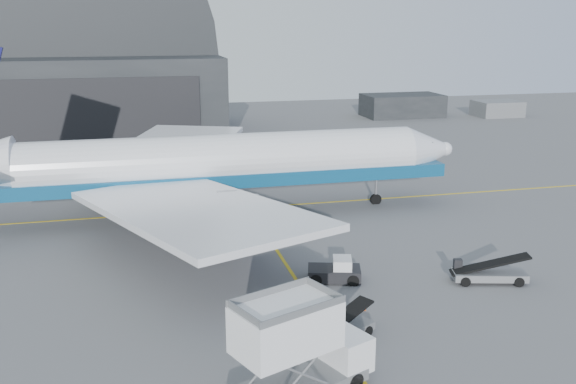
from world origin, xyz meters
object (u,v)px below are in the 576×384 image
object	(u,v)px
catering_truck	(297,349)
pushback_tug	(336,272)
airliner	(202,164)
belt_loader_b	(488,273)
belt_loader_a	(337,332)

from	to	relation	value
catering_truck	pushback_tug	xyz separation A→B (m)	(6.03, 12.79, -1.82)
catering_truck	pushback_tug	bearing A→B (deg)	42.15
airliner	belt_loader_b	xyz separation A→B (m)	(16.74, -19.61, -4.12)
catering_truck	belt_loader_a	xyz separation A→B (m)	(3.45, 4.58, -1.87)
airliner	catering_truck	size ratio (longest dim) A/B	6.47
pushback_tug	belt_loader_b	bearing A→B (deg)	0.76
airliner	pushback_tug	size ratio (longest dim) A/B	12.31
catering_truck	belt_loader_b	world-z (taller)	catering_truck
pushback_tug	belt_loader_a	size ratio (longest dim) A/B	0.83
belt_loader_a	pushback_tug	bearing A→B (deg)	43.01
catering_truck	airliner	bearing A→B (deg)	69.15
catering_truck	belt_loader_a	bearing A→B (deg)	30.33
airliner	catering_truck	distance (m)	29.81
pushback_tug	belt_loader_a	world-z (taller)	belt_loader_a
pushback_tug	belt_loader_b	world-z (taller)	belt_loader_b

